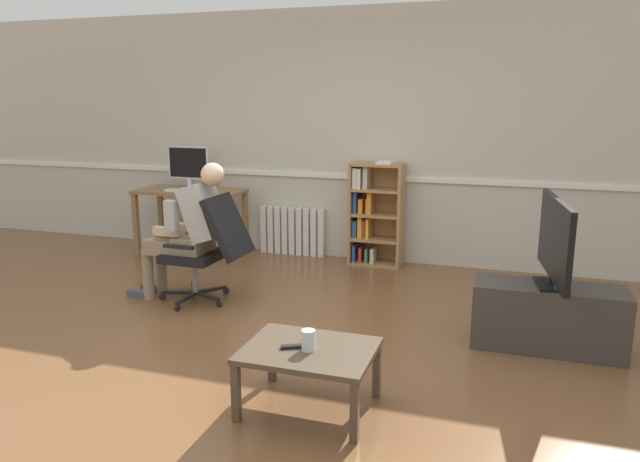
{
  "coord_description": "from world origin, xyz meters",
  "views": [
    {
      "loc": [
        1.64,
        -3.67,
        1.78
      ],
      "look_at": [
        0.15,
        0.85,
        0.7
      ],
      "focal_mm": 33.42,
      "sensor_mm": 36.0,
      "label": 1
    }
  ],
  "objects_px": {
    "tv_screen": "(555,241)",
    "person_seated": "(188,228)",
    "office_chair": "(209,245)",
    "drinking_glass": "(308,340)",
    "tv_stand": "(548,317)",
    "computer_mouse": "(210,191)",
    "bookshelf": "(373,213)",
    "spare_remote": "(294,347)",
    "coffee_table": "(309,356)",
    "keyboard": "(183,191)",
    "imac_monitor": "(188,164)",
    "computer_desk": "(190,200)",
    "radiator": "(292,231)"
  },
  "relations": [
    {
      "from": "keyboard",
      "to": "person_seated",
      "type": "distance_m",
      "value": 1.46
    },
    {
      "from": "computer_mouse",
      "to": "coffee_table",
      "type": "distance_m",
      "value": 3.46
    },
    {
      "from": "radiator",
      "to": "tv_stand",
      "type": "relative_size",
      "value": 0.73
    },
    {
      "from": "computer_desk",
      "to": "computer_mouse",
      "type": "bearing_deg",
      "value": -20.73
    },
    {
      "from": "office_chair",
      "to": "person_seated",
      "type": "distance_m",
      "value": 0.24
    },
    {
      "from": "drinking_glass",
      "to": "person_seated",
      "type": "bearing_deg",
      "value": 137.46
    },
    {
      "from": "tv_screen",
      "to": "spare_remote",
      "type": "distance_m",
      "value": 2.02
    },
    {
      "from": "spare_remote",
      "to": "keyboard",
      "type": "bearing_deg",
      "value": -167.19
    },
    {
      "from": "tv_screen",
      "to": "person_seated",
      "type": "bearing_deg",
      "value": 79.91
    },
    {
      "from": "tv_stand",
      "to": "computer_desk",
      "type": "bearing_deg",
      "value": 158.25
    },
    {
      "from": "coffee_table",
      "to": "tv_stand",
      "type": "bearing_deg",
      "value": 44.9
    },
    {
      "from": "bookshelf",
      "to": "spare_remote",
      "type": "height_order",
      "value": "bookshelf"
    },
    {
      "from": "coffee_table",
      "to": "spare_remote",
      "type": "distance_m",
      "value": 0.1
    },
    {
      "from": "computer_mouse",
      "to": "radiator",
      "type": "distance_m",
      "value": 1.05
    },
    {
      "from": "tv_stand",
      "to": "spare_remote",
      "type": "bearing_deg",
      "value": -136.25
    },
    {
      "from": "drinking_glass",
      "to": "bookshelf",
      "type": "bearing_deg",
      "value": 96.77
    },
    {
      "from": "bookshelf",
      "to": "spare_remote",
      "type": "distance_m",
      "value": 3.17
    },
    {
      "from": "spare_remote",
      "to": "tv_screen",
      "type": "bearing_deg",
      "value": 106.08
    },
    {
      "from": "computer_desk",
      "to": "spare_remote",
      "type": "distance_m",
      "value": 3.7
    },
    {
      "from": "imac_monitor",
      "to": "tv_screen",
      "type": "height_order",
      "value": "imac_monitor"
    },
    {
      "from": "office_chair",
      "to": "coffee_table",
      "type": "height_order",
      "value": "office_chair"
    },
    {
      "from": "office_chair",
      "to": "drinking_glass",
      "type": "distance_m",
      "value": 2.07
    },
    {
      "from": "keyboard",
      "to": "bookshelf",
      "type": "xyz_separation_m",
      "value": [
        2.04,
        0.43,
        -0.21
      ]
    },
    {
      "from": "tv_stand",
      "to": "drinking_glass",
      "type": "height_order",
      "value": "drinking_glass"
    },
    {
      "from": "computer_mouse",
      "to": "radiator",
      "type": "xyz_separation_m",
      "value": [
        0.76,
        0.51,
        -0.5
      ]
    },
    {
      "from": "imac_monitor",
      "to": "tv_screen",
      "type": "relative_size",
      "value": 0.52
    },
    {
      "from": "radiator",
      "to": "spare_remote",
      "type": "relative_size",
      "value": 5.1
    },
    {
      "from": "tv_stand",
      "to": "drinking_glass",
      "type": "bearing_deg",
      "value": -134.4
    },
    {
      "from": "tv_stand",
      "to": "tv_screen",
      "type": "bearing_deg",
      "value": 7.6
    },
    {
      "from": "bookshelf",
      "to": "tv_screen",
      "type": "height_order",
      "value": "bookshelf"
    },
    {
      "from": "spare_remote",
      "to": "computer_desk",
      "type": "bearing_deg",
      "value": -168.59
    },
    {
      "from": "keyboard",
      "to": "bookshelf",
      "type": "bearing_deg",
      "value": 11.85
    },
    {
      "from": "office_chair",
      "to": "drinking_glass",
      "type": "bearing_deg",
      "value": 45.05
    },
    {
      "from": "tv_screen",
      "to": "spare_remote",
      "type": "relative_size",
      "value": 6.48
    },
    {
      "from": "radiator",
      "to": "imac_monitor",
      "type": "bearing_deg",
      "value": -164.49
    },
    {
      "from": "computer_desk",
      "to": "imac_monitor",
      "type": "xyz_separation_m",
      "value": [
        -0.05,
        0.08,
        0.39
      ]
    },
    {
      "from": "spare_remote",
      "to": "drinking_glass",
      "type": "bearing_deg",
      "value": 61.82
    },
    {
      "from": "person_seated",
      "to": "coffee_table",
      "type": "bearing_deg",
      "value": 49.09
    },
    {
      "from": "keyboard",
      "to": "office_chair",
      "type": "relative_size",
      "value": 0.43
    },
    {
      "from": "computer_desk",
      "to": "imac_monitor",
      "type": "height_order",
      "value": "imac_monitor"
    },
    {
      "from": "imac_monitor",
      "to": "office_chair",
      "type": "relative_size",
      "value": 0.52
    },
    {
      "from": "computer_mouse",
      "to": "tv_stand",
      "type": "relative_size",
      "value": 0.1
    },
    {
      "from": "drinking_glass",
      "to": "coffee_table",
      "type": "bearing_deg",
      "value": 102.3
    },
    {
      "from": "computer_desk",
      "to": "radiator",
      "type": "xyz_separation_m",
      "value": [
        1.08,
        0.39,
        -0.36
      ]
    },
    {
      "from": "bookshelf",
      "to": "spare_remote",
      "type": "relative_size",
      "value": 7.47
    },
    {
      "from": "office_chair",
      "to": "tv_stand",
      "type": "distance_m",
      "value": 2.79
    },
    {
      "from": "keyboard",
      "to": "radiator",
      "type": "distance_m",
      "value": 1.3
    },
    {
      "from": "imac_monitor",
      "to": "spare_remote",
      "type": "distance_m",
      "value": 3.83
    },
    {
      "from": "bookshelf",
      "to": "tv_screen",
      "type": "relative_size",
      "value": 1.15
    },
    {
      "from": "coffee_table",
      "to": "drinking_glass",
      "type": "bearing_deg",
      "value": -77.7
    }
  ]
}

